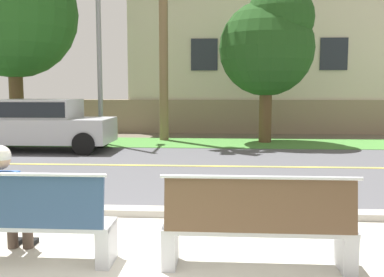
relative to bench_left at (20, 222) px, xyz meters
name	(u,v)px	position (x,y,z in m)	size (l,w,h in m)	color
ground_plane	(189,157)	(1.23, 7.52, -0.46)	(140.00, 140.00, 0.00)	#665B4C
sidewalk_pavement	(136,271)	(1.23, -0.08, -0.45)	(44.00, 3.60, 0.01)	beige
curb_edge	(161,212)	(1.23, 1.87, -0.40)	(44.00, 0.30, 0.11)	#ADA89E
street_asphalt	(185,166)	(1.23, 6.02, -0.46)	(52.00, 8.00, 0.01)	#515156
road_centre_line	(185,166)	(1.23, 6.02, -0.45)	(48.00, 0.14, 0.01)	#E0CC4C
far_verge_grass	(195,143)	(1.23, 10.61, -0.45)	(48.00, 2.80, 0.02)	#478438
bench_left	(20,222)	(0.00, 0.00, 0.00)	(1.92, 0.48, 1.01)	silver
bench_right	(258,227)	(2.45, 0.00, 0.00)	(1.92, 0.48, 1.01)	silver
seated_person_blue	(6,197)	(-0.22, 0.17, 0.22)	(0.52, 0.68, 1.25)	#47382D
car_silver_near	(40,122)	(-3.32, 8.42, 0.39)	(4.30, 1.86, 1.54)	#B2B5BC
streetlamp	(100,15)	(-1.96, 10.40, 3.84)	(0.24, 2.10, 7.57)	gray
shade_tree_far_left	(15,3)	(-5.05, 10.83, 4.33)	(4.47, 4.47, 7.38)	brown
shade_tree_left	(270,41)	(3.73, 10.83, 2.98)	(3.21, 3.21, 5.30)	brown
garden_wall	(225,117)	(2.29, 14.04, 0.24)	(13.00, 0.36, 1.40)	gray
house_across_street	(261,59)	(4.03, 17.24, 2.85)	(12.63, 6.91, 6.54)	beige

